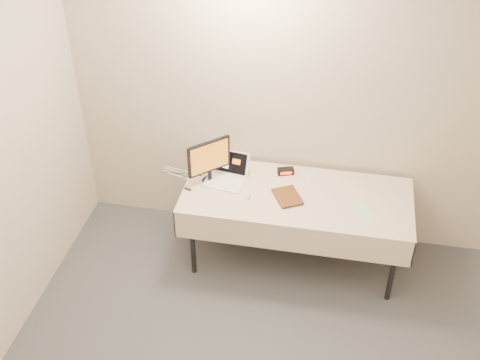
% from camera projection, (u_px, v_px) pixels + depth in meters
% --- Properties ---
extents(back_wall, '(4.00, 0.10, 2.70)m').
position_uv_depth(back_wall, '(308.00, 101.00, 4.87)').
color(back_wall, '#C4B29E').
rests_on(back_wall, ground).
extents(table, '(1.86, 0.81, 0.74)m').
position_uv_depth(table, '(297.00, 201.00, 4.92)').
color(table, black).
rests_on(table, ground).
extents(laptop, '(0.36, 0.35, 0.22)m').
position_uv_depth(laptop, '(227.00, 174.00, 5.02)').
color(laptop, silver).
rests_on(laptop, table).
extents(monitor, '(0.30, 0.28, 0.40)m').
position_uv_depth(monitor, '(209.00, 159.00, 4.89)').
color(monitor, black).
rests_on(monitor, table).
extents(book, '(0.18, 0.11, 0.25)m').
position_uv_depth(book, '(277.00, 188.00, 4.75)').
color(book, brown).
rests_on(book, table).
extents(alarm_clock, '(0.15, 0.10, 0.06)m').
position_uv_depth(alarm_clock, '(286.00, 171.00, 5.09)').
color(alarm_clock, black).
rests_on(alarm_clock, table).
extents(clicker, '(0.04, 0.09, 0.02)m').
position_uv_depth(clicker, '(248.00, 196.00, 4.85)').
color(clicker, silver).
rests_on(clicker, table).
extents(paper_form, '(0.18, 0.27, 0.00)m').
position_uv_depth(paper_form, '(362.00, 211.00, 4.71)').
color(paper_form, '#ACD7AB').
rests_on(paper_form, table).
extents(usb_dongle, '(0.06, 0.04, 0.01)m').
position_uv_depth(usb_dongle, '(188.00, 189.00, 4.93)').
color(usb_dongle, black).
rests_on(usb_dongle, table).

